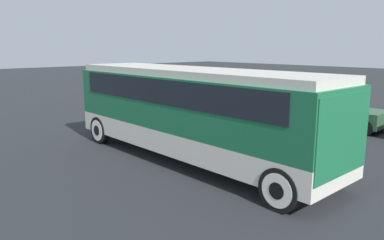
% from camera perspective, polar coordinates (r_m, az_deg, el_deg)
% --- Properties ---
extents(ground_plane, '(120.00, 120.00, 0.00)m').
position_cam_1_polar(ground_plane, '(12.44, -0.00, -6.13)').
color(ground_plane, '#26282B').
extents(tour_bus, '(10.13, 2.57, 3.01)m').
position_cam_1_polar(tour_bus, '(11.96, 0.31, 2.09)').
color(tour_bus, silver).
rests_on(tour_bus, ground_plane).
extents(parked_car_near, '(4.56, 1.85, 1.39)m').
position_cam_1_polar(parked_car_near, '(18.76, 20.82, 1.23)').
color(parked_car_near, '#2D5638').
rests_on(parked_car_near, ground_plane).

